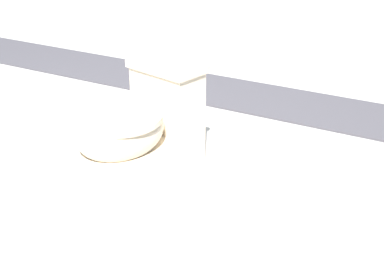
# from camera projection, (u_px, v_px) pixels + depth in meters

# --- Properties ---
(ground_plane) EXTENTS (14.00, 14.00, 0.00)m
(ground_plane) POSITION_uv_depth(u_px,v_px,m) (118.00, 170.00, 2.61)
(ground_plane) COLOR #A8A59E
(gravel_strip) EXTENTS (0.56, 8.00, 0.01)m
(gravel_strip) POSITION_uv_depth(u_px,v_px,m) (300.00, 106.00, 3.38)
(gravel_strip) COLOR #423F44
(gravel_strip) RESTS_ON ground
(toilet) EXTENTS (0.70, 0.50, 0.52)m
(toilet) POSITION_uv_depth(u_px,v_px,m) (136.00, 131.00, 2.50)
(toilet) COLOR beige
(toilet) RESTS_ON ground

